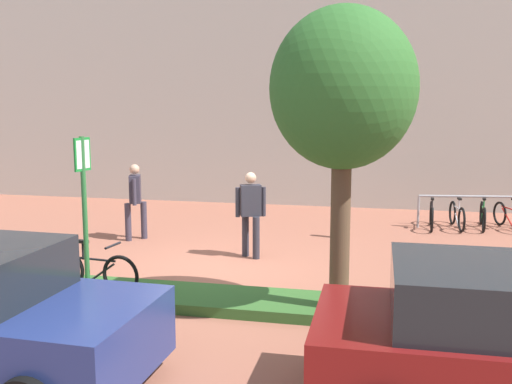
{
  "coord_description": "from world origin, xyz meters",
  "views": [
    {
      "loc": [
        2.98,
        -10.21,
        3.05
      ],
      "look_at": [
        0.31,
        1.89,
        1.18
      ],
      "focal_mm": 41.11,
      "sensor_mm": 36.0,
      "label": 1
    }
  ],
  "objects_px": {
    "parking_sign_post": "(84,193)",
    "bike_rack_cluster": "(483,215)",
    "bollard_steel": "(344,219)",
    "person_suited_dark": "(251,209)",
    "bike_at_sign": "(93,271)",
    "tree_sidewalk": "(343,91)",
    "person_suited_navy": "(135,197)"
  },
  "relations": [
    {
      "from": "tree_sidewalk",
      "to": "bike_rack_cluster",
      "type": "bearing_deg",
      "value": 66.57
    },
    {
      "from": "bollard_steel",
      "to": "tree_sidewalk",
      "type": "bearing_deg",
      "value": -86.79
    },
    {
      "from": "tree_sidewalk",
      "to": "parking_sign_post",
      "type": "bearing_deg",
      "value": 177.91
    },
    {
      "from": "parking_sign_post",
      "to": "bike_at_sign",
      "type": "height_order",
      "value": "parking_sign_post"
    },
    {
      "from": "parking_sign_post",
      "to": "bike_rack_cluster",
      "type": "distance_m",
      "value": 9.83
    },
    {
      "from": "tree_sidewalk",
      "to": "parking_sign_post",
      "type": "relative_size",
      "value": 1.71
    },
    {
      "from": "person_suited_navy",
      "to": "person_suited_dark",
      "type": "height_order",
      "value": "same"
    },
    {
      "from": "parking_sign_post",
      "to": "bike_rack_cluster",
      "type": "bearing_deg",
      "value": 44.01
    },
    {
      "from": "bike_at_sign",
      "to": "bike_rack_cluster",
      "type": "xyz_separation_m",
      "value": [
        7.0,
        6.59,
        -0.0
      ]
    },
    {
      "from": "bike_at_sign",
      "to": "person_suited_navy",
      "type": "distance_m",
      "value": 3.8
    },
    {
      "from": "bike_rack_cluster",
      "to": "person_suited_navy",
      "type": "xyz_separation_m",
      "value": [
        -7.87,
        -2.94,
        0.64
      ]
    },
    {
      "from": "tree_sidewalk",
      "to": "bike_rack_cluster",
      "type": "height_order",
      "value": "tree_sidewalk"
    },
    {
      "from": "parking_sign_post",
      "to": "person_suited_dark",
      "type": "height_order",
      "value": "parking_sign_post"
    },
    {
      "from": "bike_at_sign",
      "to": "bike_rack_cluster",
      "type": "distance_m",
      "value": 9.61
    },
    {
      "from": "bollard_steel",
      "to": "person_suited_navy",
      "type": "xyz_separation_m",
      "value": [
        -4.58,
        -1.16,
        0.53
      ]
    },
    {
      "from": "parking_sign_post",
      "to": "bike_at_sign",
      "type": "xyz_separation_m",
      "value": [
        0.01,
        0.18,
        -1.32
      ]
    },
    {
      "from": "bike_at_sign",
      "to": "person_suited_navy",
      "type": "height_order",
      "value": "person_suited_navy"
    },
    {
      "from": "bike_rack_cluster",
      "to": "person_suited_navy",
      "type": "height_order",
      "value": "person_suited_navy"
    },
    {
      "from": "tree_sidewalk",
      "to": "bollard_steel",
      "type": "xyz_separation_m",
      "value": [
        -0.29,
        5.13,
        -2.77
      ]
    },
    {
      "from": "bike_at_sign",
      "to": "person_suited_navy",
      "type": "xyz_separation_m",
      "value": [
        -0.87,
        3.64,
        0.63
      ]
    },
    {
      "from": "bike_at_sign",
      "to": "person_suited_dark",
      "type": "xyz_separation_m",
      "value": [
        2.02,
        2.68,
        0.63
      ]
    },
    {
      "from": "bike_at_sign",
      "to": "bollard_steel",
      "type": "bearing_deg",
      "value": 52.26
    },
    {
      "from": "bollard_steel",
      "to": "person_suited_dark",
      "type": "bearing_deg",
      "value": -128.74
    },
    {
      "from": "parking_sign_post",
      "to": "bike_at_sign",
      "type": "bearing_deg",
      "value": 87.87
    },
    {
      "from": "bollard_steel",
      "to": "bike_rack_cluster",
      "type": "bearing_deg",
      "value": 28.5
    },
    {
      "from": "bike_at_sign",
      "to": "bollard_steel",
      "type": "height_order",
      "value": "bollard_steel"
    },
    {
      "from": "bollard_steel",
      "to": "person_suited_dark",
      "type": "height_order",
      "value": "person_suited_dark"
    },
    {
      "from": "parking_sign_post",
      "to": "bike_rack_cluster",
      "type": "relative_size",
      "value": 0.8
    },
    {
      "from": "bike_rack_cluster",
      "to": "bollard_steel",
      "type": "distance_m",
      "value": 3.74
    },
    {
      "from": "tree_sidewalk",
      "to": "bollard_steel",
      "type": "height_order",
      "value": "tree_sidewalk"
    },
    {
      "from": "person_suited_navy",
      "to": "parking_sign_post",
      "type": "bearing_deg",
      "value": -77.33
    },
    {
      "from": "bike_at_sign",
      "to": "person_suited_dark",
      "type": "relative_size",
      "value": 0.97
    }
  ]
}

